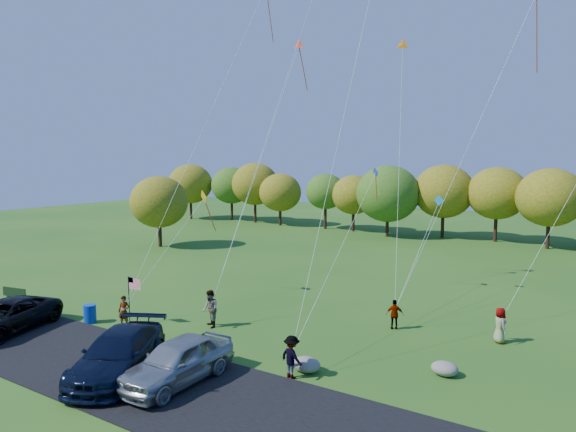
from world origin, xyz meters
name	(u,v)px	position (x,y,z in m)	size (l,w,h in m)	color
ground	(210,347)	(0.00, 0.00, 0.00)	(140.00, 140.00, 0.00)	#225518
asphalt_lane	(143,377)	(0.00, -4.00, 0.03)	(44.00, 6.00, 0.06)	black
treeline	(441,197)	(0.31, 36.20, 4.68)	(77.44, 27.90, 8.14)	#321D12
minivan_dark	(6,316)	(-9.89, -3.94, 0.84)	(2.60, 5.64, 1.57)	black
minivan_navy	(118,354)	(-0.99, -4.37, 0.91)	(2.39, 5.87, 1.70)	black
minivan_silver	(177,361)	(1.54, -3.64, 0.92)	(2.03, 5.06, 1.72)	#9DA1A7
flyer_a	(124,311)	(-5.65, -0.16, 0.81)	(0.59, 0.39, 1.62)	#4C4C59
flyer_b	(210,309)	(-1.82, 2.15, 0.96)	(0.94, 0.73, 1.93)	#4C4C59
flyer_c	(292,357)	(4.97, -0.80, 0.86)	(1.11, 0.64, 1.72)	#4C4C59
flyer_d	(395,314)	(6.32, 6.96, 0.76)	(0.89, 0.37, 1.53)	#4C4C59
flyer_e	(500,325)	(11.22, 7.76, 0.85)	(0.83, 0.54, 1.69)	#4C4C59
park_bench	(16,295)	(-14.52, -0.80, 0.53)	(1.79, 0.60, 0.99)	black
trash_barrel	(90,314)	(-7.71, -0.70, 0.48)	(0.64, 0.64, 0.96)	#0B39AC
flag_assembly	(132,289)	(-5.64, 0.42, 1.88)	(0.93, 0.60, 2.51)	black
boulder_near	(306,364)	(5.17, 0.02, 0.30)	(1.22, 0.95, 0.61)	gray
boulder_far	(445,369)	(10.04, 2.68, 0.28)	(1.08, 0.90, 0.56)	gray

